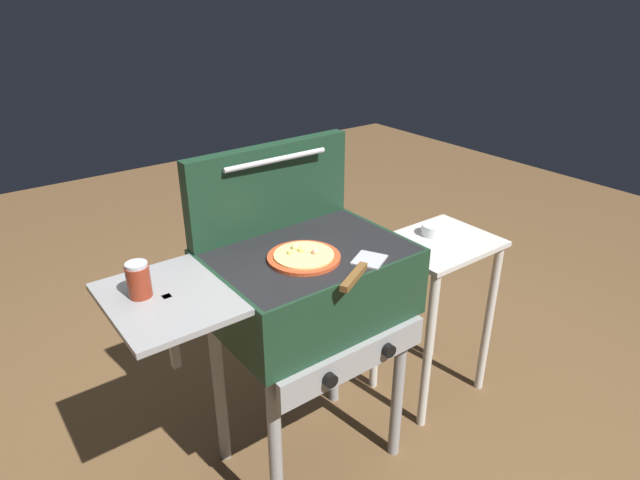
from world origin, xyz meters
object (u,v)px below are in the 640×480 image
sauce_jar (139,280)px  spatula (361,269)px  prep_table (436,286)px  pizza_cheese (304,257)px  topping_bowl_near (434,230)px  grill (305,290)px

sauce_jar → spatula: sauce_jar is taller
spatula → prep_table: 0.76m
pizza_cheese → spatula: bearing=-62.6°
prep_table → topping_bowl_near: size_ratio=7.37×
grill → spatula: spatula is taller
grill → pizza_cheese: (-0.03, -0.04, 0.15)m
prep_table → spatula: bearing=-160.8°
pizza_cheese → sauce_jar: 0.50m
prep_table → topping_bowl_near: bearing=72.9°
pizza_cheese → grill: bearing=50.7°
pizza_cheese → topping_bowl_near: (0.73, 0.10, -0.14)m
pizza_cheese → topping_bowl_near: bearing=8.1°
grill → prep_table: grill is taller
spatula → sauce_jar: bearing=155.6°
spatula → grill: bearing=104.1°
spatula → prep_table: bearing=19.2°
sauce_jar → topping_bowl_near: size_ratio=1.01×
spatula → topping_bowl_near: (0.64, 0.27, -0.14)m
topping_bowl_near → sauce_jar: bearing=-179.4°
sauce_jar → spatula: bearing=-24.4°
grill → prep_table: 0.71m
pizza_cheese → prep_table: (0.71, 0.05, -0.38)m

